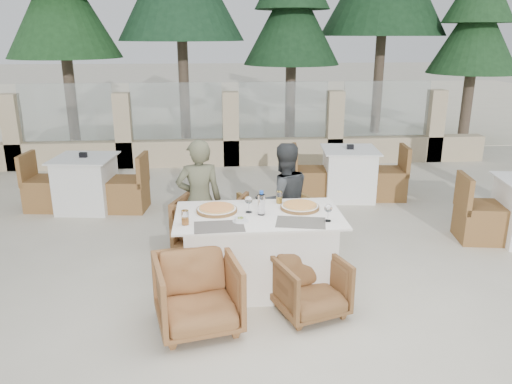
{
  "coord_description": "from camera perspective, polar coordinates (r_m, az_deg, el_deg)",
  "views": [
    {
      "loc": [
        -0.32,
        -4.6,
        2.42
      ],
      "look_at": [
        0.09,
        0.18,
        0.9
      ],
      "focal_mm": 35.0,
      "sensor_mm": 36.0,
      "label": 1
    }
  ],
  "objects": [
    {
      "name": "ground",
      "position": [
        5.21,
        -0.81,
        -10.12
      ],
      "size": [
        80.0,
        80.0,
        0.0
      ],
      "primitive_type": "plane",
      "color": "beige",
      "rests_on": "ground"
    },
    {
      "name": "pizza_left",
      "position": [
        4.87,
        -4.51,
        -1.95
      ],
      "size": [
        0.5,
        0.5,
        0.05
      ],
      "primitive_type": "cylinder",
      "rotation": [
        0.0,
        0.0,
        -0.31
      ],
      "color": "#E65B1F",
      "rests_on": "dining_table"
    },
    {
      "name": "pine_far_right",
      "position": [
        12.53,
        23.71,
        15.41
      ],
      "size": [
        1.98,
        1.98,
        4.5
      ],
      "primitive_type": "cone",
      "color": "#214A24",
      "rests_on": "ground"
    },
    {
      "name": "beer_glass_right",
      "position": [
        5.09,
        2.66,
        -0.61
      ],
      "size": [
        0.08,
        0.08,
        0.12
      ],
      "primitive_type": "cylinder",
      "rotation": [
        0.0,
        0.0,
        -0.39
      ],
      "color": "gold",
      "rests_on": "dining_table"
    },
    {
      "name": "placemat_near_left",
      "position": [
        4.5,
        -4.23,
        -3.96
      ],
      "size": [
        0.46,
        0.32,
        0.0
      ],
      "primitive_type": "cube",
      "rotation": [
        0.0,
        0.0,
        0.04
      ],
      "color": "#5E5750",
      "rests_on": "dining_table"
    },
    {
      "name": "sand_patch",
      "position": [
        18.76,
        -3.91,
        10.17
      ],
      "size": [
        30.0,
        16.0,
        0.01
      ],
      "primitive_type": "cube",
      "color": "#F1E7C5",
      "rests_on": "ground"
    },
    {
      "name": "armchair_far_left",
      "position": [
        5.81,
        -5.16,
        -3.53
      ],
      "size": [
        0.93,
        0.94,
        0.67
      ],
      "primitive_type": "imported",
      "rotation": [
        0.0,
        0.0,
        2.77
      ],
      "color": "brown",
      "rests_on": "ground"
    },
    {
      "name": "water_bottle",
      "position": [
        4.74,
        0.63,
        -1.24
      ],
      "size": [
        0.09,
        0.09,
        0.24
      ],
      "primitive_type": "cylinder",
      "rotation": [
        0.0,
        0.0,
        0.3
      ],
      "color": "#A3BDD6",
      "rests_on": "dining_table"
    },
    {
      "name": "perimeter_wall_far",
      "position": [
        9.54,
        -2.9,
        7.8
      ],
      "size": [
        10.0,
        0.34,
        1.6
      ],
      "primitive_type": null,
      "color": "#C4B08A",
      "rests_on": "ground"
    },
    {
      "name": "armchair_near_left",
      "position": [
        4.35,
        -6.7,
        -11.46
      ],
      "size": [
        0.82,
        0.83,
        0.64
      ],
      "primitive_type": "imported",
      "rotation": [
        0.0,
        0.0,
        0.22
      ],
      "color": "#966236",
      "rests_on": "ground"
    },
    {
      "name": "pizza_right",
      "position": [
        4.95,
        5.03,
        -1.64
      ],
      "size": [
        0.41,
        0.41,
        0.05
      ],
      "primitive_type": "cylinder",
      "rotation": [
        0.0,
        0.0,
        -0.07
      ],
      "color": "orange",
      "rests_on": "dining_table"
    },
    {
      "name": "pine_far_left",
      "position": [
        12.03,
        -21.29,
        18.05
      ],
      "size": [
        2.42,
        2.42,
        5.5
      ],
      "primitive_type": "cone",
      "color": "#214D22",
      "rests_on": "ground"
    },
    {
      "name": "diner_right",
      "position": [
        5.54,
        3.15,
        -1.02
      ],
      "size": [
        0.73,
        0.62,
        1.31
      ],
      "primitive_type": "imported",
      "rotation": [
        0.0,
        0.0,
        3.36
      ],
      "color": "#343739",
      "rests_on": "ground"
    },
    {
      "name": "bg_table_b",
      "position": [
        7.75,
        10.55,
        2.06
      ],
      "size": [
        1.71,
        0.98,
        0.77
      ],
      "primitive_type": null,
      "rotation": [
        0.0,
        0.0,
        -0.1
      ],
      "color": "white",
      "rests_on": "ground"
    },
    {
      "name": "bg_table_a",
      "position": [
        7.52,
        -18.83,
        0.92
      ],
      "size": [
        1.73,
        1.01,
        0.77
      ],
      "primitive_type": null,
      "rotation": [
        0.0,
        0.0,
        -0.12
      ],
      "color": "silver",
      "rests_on": "ground"
    },
    {
      "name": "dining_table",
      "position": [
        4.94,
        0.3,
        -6.76
      ],
      "size": [
        1.6,
        0.9,
        0.77
      ],
      "primitive_type": null,
      "color": "white",
      "rests_on": "ground"
    },
    {
      "name": "armchair_far_right",
      "position": [
        5.91,
        2.23,
        -3.19
      ],
      "size": [
        0.92,
        0.93,
        0.65
      ],
      "primitive_type": "imported",
      "rotation": [
        0.0,
        0.0,
        3.57
      ],
      "color": "olive",
      "rests_on": "ground"
    },
    {
      "name": "diner_left",
      "position": [
        5.48,
        -6.48,
        -1.0
      ],
      "size": [
        0.53,
        0.38,
        1.37
      ],
      "primitive_type": "imported",
      "rotation": [
        0.0,
        0.0,
        3.26
      ],
      "color": "#585941",
      "rests_on": "ground"
    },
    {
      "name": "pine_centre",
      "position": [
        11.94,
        4.1,
        17.94
      ],
      "size": [
        2.2,
        2.2,
        5.0
      ],
      "primitive_type": "cone",
      "color": "#1B4020",
      "rests_on": "ground"
    },
    {
      "name": "wine_glass_centre",
      "position": [
        4.81,
        -0.84,
        -1.31
      ],
      "size": [
        0.08,
        0.08,
        0.18
      ],
      "primitive_type": null,
      "rotation": [
        0.0,
        0.0,
        -0.12
      ],
      "color": "white",
      "rests_on": "dining_table"
    },
    {
      "name": "wine_glass_corner",
      "position": [
        4.64,
        8.25,
        -2.25
      ],
      "size": [
        0.08,
        0.08,
        0.18
      ],
      "primitive_type": null,
      "rotation": [
        0.0,
        0.0,
        -0.09
      ],
      "color": "silver",
      "rests_on": "dining_table"
    },
    {
      "name": "placemat_near_right",
      "position": [
        4.6,
        5.14,
        -3.47
      ],
      "size": [
        0.5,
        0.38,
        0.0
      ],
      "primitive_type": "cube",
      "rotation": [
        0.0,
        0.0,
        -0.2
      ],
      "color": "#615C53",
      "rests_on": "dining_table"
    },
    {
      "name": "beer_glass_left",
      "position": [
        4.56,
        -8.11,
        -2.91
      ],
      "size": [
        0.07,
        0.07,
        0.13
      ],
      "primitive_type": "cylinder",
      "rotation": [
        0.0,
        0.0,
        0.11
      ],
      "color": "orange",
      "rests_on": "dining_table"
    },
    {
      "name": "armchair_near_right",
      "position": [
        4.57,
        6.2,
        -10.62
      ],
      "size": [
        0.73,
        0.74,
        0.54
      ],
      "primitive_type": "imported",
      "rotation": [
        0.0,
        0.0,
        0.32
      ],
      "color": "brown",
      "rests_on": "ground"
    },
    {
      "name": "olive_dish",
      "position": [
        4.6,
        -1.78,
        -3.14
      ],
      "size": [
        0.14,
        0.14,
        0.04
      ],
      "primitive_type": null,
      "rotation": [
        0.0,
        0.0,
        0.31
      ],
      "color": "silver",
      "rests_on": "dining_table"
    }
  ]
}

